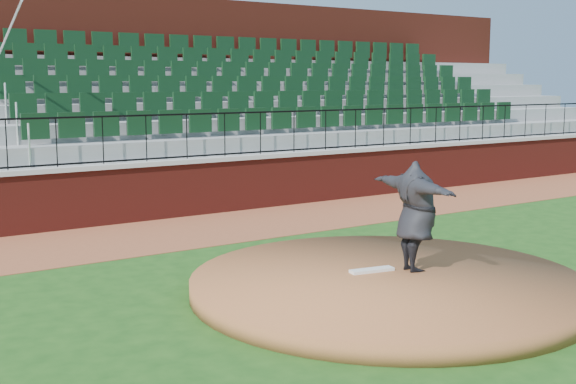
# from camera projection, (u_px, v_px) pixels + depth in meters

# --- Properties ---
(ground) EXTENTS (90.00, 90.00, 0.00)m
(ground) POSITION_uv_depth(u_px,v_px,m) (346.00, 294.00, 10.71)
(ground) COLOR #1B4513
(ground) RESTS_ON ground
(warning_track) EXTENTS (34.00, 3.20, 0.01)m
(warning_track) POSITION_uv_depth(u_px,v_px,m) (181.00, 231.00, 15.13)
(warning_track) COLOR brown
(warning_track) RESTS_ON ground
(field_wall) EXTENTS (34.00, 0.35, 1.20)m
(field_wall) POSITION_uv_depth(u_px,v_px,m) (148.00, 193.00, 16.35)
(field_wall) COLOR maroon
(field_wall) RESTS_ON ground
(wall_cap) EXTENTS (34.00, 0.45, 0.10)m
(wall_cap) POSITION_uv_depth(u_px,v_px,m) (147.00, 164.00, 16.25)
(wall_cap) COLOR #B7B7B7
(wall_cap) RESTS_ON field_wall
(wall_railing) EXTENTS (34.00, 0.05, 1.00)m
(wall_railing) POSITION_uv_depth(u_px,v_px,m) (146.00, 138.00, 16.17)
(wall_railing) COLOR black
(wall_railing) RESTS_ON wall_cap
(seating_stands) EXTENTS (34.00, 5.10, 4.60)m
(seating_stands) POSITION_uv_depth(u_px,v_px,m) (101.00, 111.00, 18.33)
(seating_stands) COLOR gray
(seating_stands) RESTS_ON ground
(concourse_wall) EXTENTS (34.00, 0.50, 5.50)m
(concourse_wall) POSITION_uv_depth(u_px,v_px,m) (64.00, 91.00, 20.56)
(concourse_wall) COLOR maroon
(concourse_wall) RESTS_ON ground
(pitchers_mound) EXTENTS (5.69, 5.69, 0.25)m
(pitchers_mound) POSITION_uv_depth(u_px,v_px,m) (387.00, 285.00, 10.73)
(pitchers_mound) COLOR brown
(pitchers_mound) RESTS_ON ground
(pitching_rubber) EXTENTS (0.70, 0.29, 0.05)m
(pitching_rubber) POSITION_uv_depth(u_px,v_px,m) (372.00, 270.00, 10.97)
(pitching_rubber) COLOR white
(pitching_rubber) RESTS_ON pitchers_mound
(pitcher) EXTENTS (0.90, 2.08, 1.64)m
(pitcher) POSITION_uv_depth(u_px,v_px,m) (416.00, 216.00, 10.91)
(pitcher) COLOR black
(pitcher) RESTS_ON pitchers_mound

